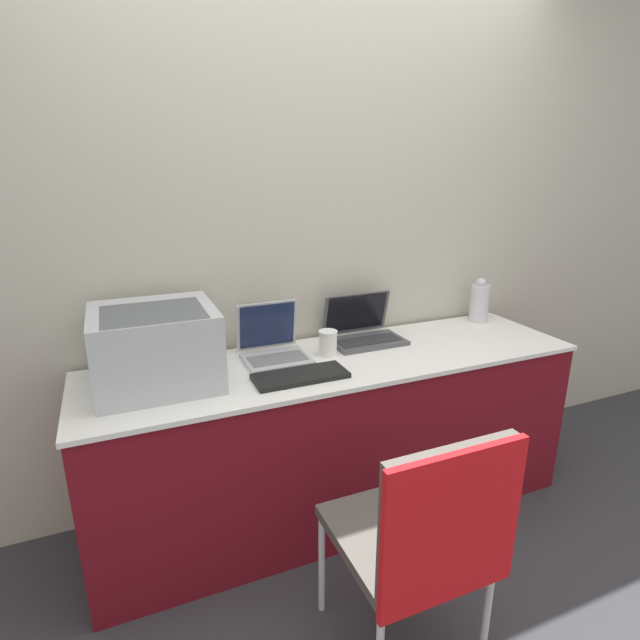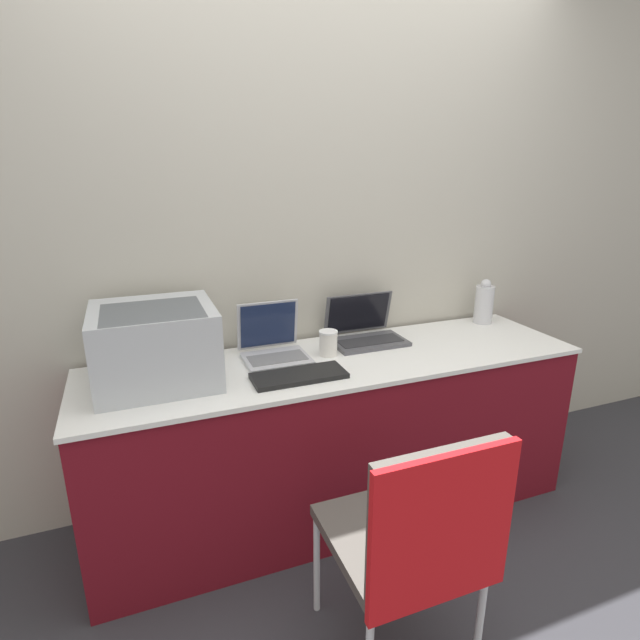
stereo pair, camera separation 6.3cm
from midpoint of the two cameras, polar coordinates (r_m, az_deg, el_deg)
ground_plane at (r=2.41m, az=4.35°, el=-24.34°), size 14.00×14.00×0.00m
wall_back at (r=2.40m, az=-1.99°, el=10.17°), size 8.00×0.05×2.60m
table at (r=2.39m, az=1.32°, el=-13.09°), size 2.21×0.60×0.78m
printer at (r=2.03m, az=-19.14°, el=-2.63°), size 0.46×0.42×0.30m
laptop_left at (r=2.21m, az=-6.18°, el=-3.05°), size 0.28×0.27×0.24m
laptop_right at (r=2.43m, az=4.25°, el=-1.22°), size 0.35×0.26×0.22m
external_keyboard at (r=2.02m, az=-3.14°, el=-6.40°), size 0.38×0.15×0.02m
coffee_cup at (r=2.23m, az=0.11°, el=-2.64°), size 0.08×0.08×0.11m
metal_pitcher at (r=2.83m, az=17.16°, el=2.00°), size 0.10×0.10×0.24m
chair at (r=1.65m, az=10.82°, el=-22.71°), size 0.45×0.48×0.89m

